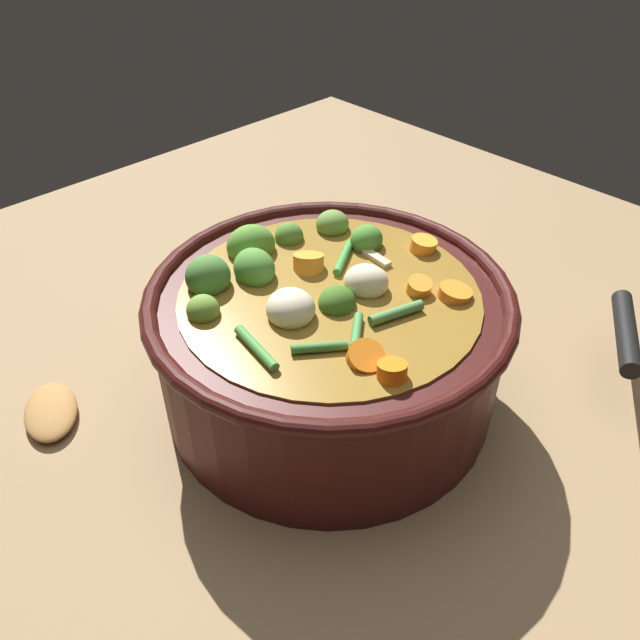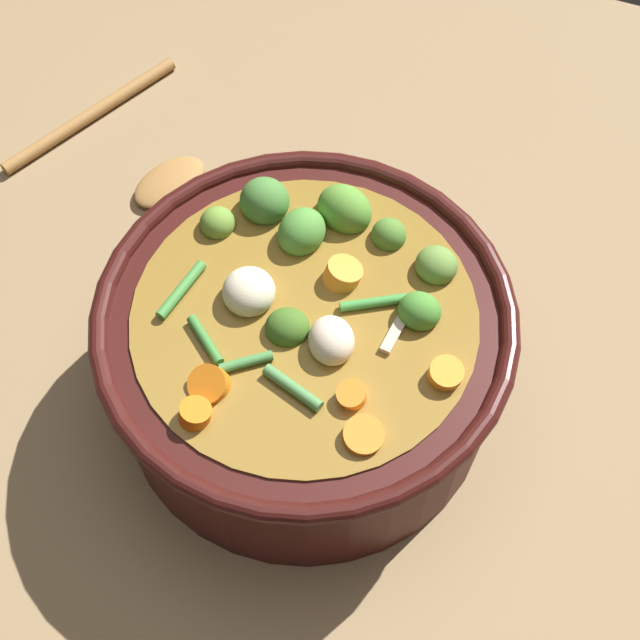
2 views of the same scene
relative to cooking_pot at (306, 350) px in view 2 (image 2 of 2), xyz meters
The scene contains 3 objects.
ground_plane 0.06m from the cooking_pot, 98.40° to the left, with size 1.10×1.10×0.00m, color #8C704C.
cooking_pot is the anchor object (origin of this frame).
wooden_spoon 0.30m from the cooking_pot, 35.06° to the right, with size 0.19×0.19×0.01m.
Camera 2 is at (-0.13, 0.31, 0.65)m, focal length 51.47 mm.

